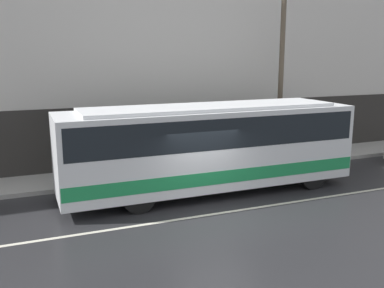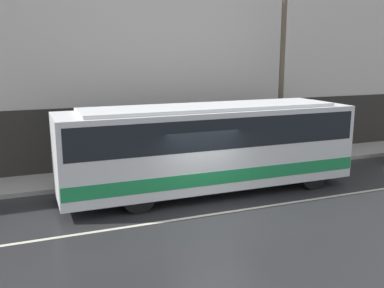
% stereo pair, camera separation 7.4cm
% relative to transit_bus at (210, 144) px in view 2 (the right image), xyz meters
% --- Properties ---
extents(ground_plane, '(60.00, 60.00, 0.00)m').
position_rel_transit_bus_xyz_m(ground_plane, '(-0.79, -2.12, -1.79)').
color(ground_plane, '#262628').
extents(sidewalk, '(60.00, 2.35, 0.17)m').
position_rel_transit_bus_xyz_m(sidewalk, '(-0.79, 3.05, -1.71)').
color(sidewalk, '#A09E99').
rests_on(sidewalk, ground_plane).
extents(building_facade, '(60.00, 0.35, 12.20)m').
position_rel_transit_bus_xyz_m(building_facade, '(-0.79, 4.37, 4.10)').
color(building_facade, silver).
rests_on(building_facade, ground_plane).
extents(lane_stripe, '(54.00, 0.14, 0.01)m').
position_rel_transit_bus_xyz_m(lane_stripe, '(-0.79, -2.12, -1.79)').
color(lane_stripe, beige).
rests_on(lane_stripe, ground_plane).
extents(transit_bus, '(10.70, 2.55, 3.18)m').
position_rel_transit_bus_xyz_m(transit_bus, '(0.00, 0.00, 0.00)').
color(transit_bus, white).
rests_on(transit_bus, ground_plane).
extents(utility_pole_near, '(0.22, 0.22, 7.07)m').
position_rel_transit_bus_xyz_m(utility_pole_near, '(4.65, 2.64, 1.91)').
color(utility_pole_near, brown).
rests_on(utility_pole_near, sidewalk).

